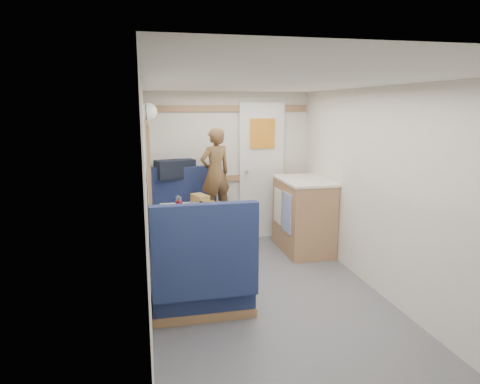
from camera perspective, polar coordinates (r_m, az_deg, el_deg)
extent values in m
plane|color=#515156|center=(4.00, 4.97, -15.66)|extent=(4.50, 4.50, 0.00)
plane|color=silver|center=(3.56, 5.54, 14.30)|extent=(4.50, 4.50, 0.00)
cube|color=silver|center=(5.80, -1.49, 3.34)|extent=(2.20, 0.02, 2.00)
cube|color=silver|center=(3.49, -12.27, -2.41)|extent=(0.02, 4.50, 2.00)
cube|color=silver|center=(4.12, 20.00, -0.73)|extent=(0.02, 4.50, 2.00)
cube|color=#996B45|center=(5.81, -1.45, 1.84)|extent=(2.15, 0.02, 0.08)
cube|color=#996B45|center=(5.72, -1.49, 11.06)|extent=(2.15, 0.02, 0.08)
cube|color=gray|center=(4.43, -12.24, 3.80)|extent=(0.04, 1.30, 0.72)
cube|color=white|center=(5.88, 2.88, 2.75)|extent=(0.62, 0.04, 1.86)
cube|color=orange|center=(5.80, 3.01, 7.79)|extent=(0.34, 0.03, 0.40)
cylinder|color=silver|center=(5.78, 0.90, 2.81)|extent=(0.04, 0.10, 0.04)
cube|color=white|center=(4.55, -6.52, -2.86)|extent=(0.62, 0.92, 0.04)
cylinder|color=silver|center=(4.65, -6.43, -7.04)|extent=(0.08, 0.08, 0.66)
cylinder|color=silver|center=(4.77, -6.33, -10.86)|extent=(0.36, 0.36, 0.03)
cube|color=#17234C|center=(5.45, -7.30, -5.66)|extent=(0.88, 0.50, 0.45)
cube|color=#17234C|center=(5.61, -7.67, -0.68)|extent=(0.88, 0.10, 0.80)
cube|color=#996B45|center=(5.50, -7.25, -7.50)|extent=(0.90, 0.52, 0.08)
cube|color=#17234C|center=(3.95, -5.12, -12.39)|extent=(0.88, 0.50, 0.45)
cube|color=#17234C|center=(3.54, -4.65, -7.89)|extent=(0.88, 0.10, 0.80)
cube|color=#996B45|center=(4.03, -5.07, -14.79)|extent=(0.90, 0.52, 0.08)
cube|color=#996B45|center=(5.61, -7.77, 1.71)|extent=(0.90, 0.14, 0.04)
sphere|color=white|center=(5.24, -12.10, 10.45)|extent=(0.20, 0.20, 0.20)
cube|color=#996B45|center=(5.47, 8.43, -3.17)|extent=(0.54, 0.90, 0.90)
cube|color=silver|center=(5.37, 8.57, 1.53)|extent=(0.56, 0.92, 0.03)
cube|color=#5972B2|center=(5.19, 6.27, -2.78)|extent=(0.01, 0.30, 0.48)
cube|color=silver|center=(5.52, 5.08, -1.88)|extent=(0.01, 0.28, 0.44)
imported|color=brown|center=(5.26, -3.31, 2.53)|extent=(0.47, 0.39, 1.11)
cube|color=black|center=(5.58, -8.66, 3.06)|extent=(0.54, 0.37, 0.24)
cube|color=silver|center=(4.30, -4.48, -3.27)|extent=(0.39, 0.43, 0.02)
sphere|color=orange|center=(4.33, -3.75, -2.57)|extent=(0.07, 0.07, 0.07)
cube|color=#D3C87A|center=(4.28, -5.32, -3.02)|extent=(0.09, 0.06, 0.03)
cylinder|color=white|center=(4.39, -8.07, -3.14)|extent=(0.06, 0.06, 0.01)
cylinder|color=white|center=(4.37, -8.09, -2.48)|extent=(0.01, 0.01, 0.10)
sphere|color=#4B0811|center=(4.36, -8.12, -1.52)|extent=(0.08, 0.08, 0.08)
cylinder|color=white|center=(4.35, -9.26, -2.62)|extent=(0.07, 0.07, 0.11)
cylinder|color=white|center=(4.84, -8.20, -1.16)|extent=(0.06, 0.06, 0.10)
cylinder|color=silver|center=(4.53, -6.30, -1.97)|extent=(0.07, 0.07, 0.11)
cylinder|color=#8A5714|center=(4.58, -3.76, -1.84)|extent=(0.06, 0.06, 0.10)
cylinder|color=black|center=(4.60, -5.22, -1.82)|extent=(0.04, 0.04, 0.09)
cube|color=olive|center=(4.91, -5.34, -0.92)|extent=(0.21, 0.27, 0.10)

